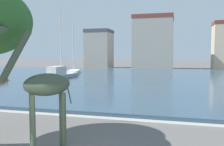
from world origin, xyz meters
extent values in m
cube|color=#334C60|center=(0.00, 27.53, 0.17)|extent=(91.93, 42.30, 0.34)
cube|color=#ADA89E|center=(0.00, 6.13, 0.06)|extent=(91.93, 0.50, 0.12)
cylinder|color=#3D4C38|center=(-0.50, 1.09, 1.07)|extent=(0.16, 0.16, 2.14)
cylinder|color=#3D4C38|center=(-0.76, 1.39, 1.07)|extent=(0.16, 0.16, 2.14)
cylinder|color=#3D4C38|center=(0.32, 1.79, 1.07)|extent=(0.16, 0.16, 2.14)
cylinder|color=#3D4C38|center=(0.05, 2.09, 1.07)|extent=(0.16, 0.16, 2.14)
ellipsoid|color=#3D4C38|center=(-0.22, 1.59, 2.44)|extent=(1.66, 1.55, 0.82)
cylinder|color=#3D4C38|center=(-1.00, 0.92, 3.46)|extent=(1.00, 0.90, 1.82)
cylinder|color=#3D4C38|center=(0.37, 2.10, 2.10)|extent=(0.21, 0.19, 0.86)
cube|color=white|center=(-12.41, 31.92, 0.39)|extent=(3.19, 5.88, 0.77)
ellipsoid|color=white|center=(-11.66, 29.34, 0.39)|extent=(2.01, 2.32, 0.73)
cube|color=silver|center=(-12.41, 31.92, 0.80)|extent=(3.13, 5.77, 0.06)
cylinder|color=silver|center=(-12.29, 31.51, 4.81)|extent=(0.12, 0.12, 8.08)
cylinder|color=silver|center=(-12.57, 32.46, 1.67)|extent=(0.63, 1.92, 0.08)
ellipsoid|color=orange|center=(-16.23, 18.57, 0.42)|extent=(2.23, 3.13, 0.80)
cube|color=#939399|center=(-10.93, 23.58, 0.37)|extent=(2.33, 8.14, 0.73)
ellipsoid|color=#939399|center=(-10.77, 27.41, 0.37)|extent=(1.91, 2.90, 0.70)
cube|color=#B1B1B5|center=(-10.93, 23.58, 0.76)|extent=(2.28, 7.98, 0.06)
cube|color=silver|center=(-10.95, 22.98, 1.36)|extent=(1.51, 2.88, 1.13)
cylinder|color=silver|center=(-10.90, 24.19, 5.00)|extent=(0.12, 0.12, 8.53)
cylinder|color=silver|center=(-10.96, 22.78, 1.63)|extent=(0.20, 2.82, 0.08)
cube|color=gray|center=(-14.58, 53.09, 4.47)|extent=(6.13, 6.29, 8.94)
cube|color=#42424C|center=(-14.58, 53.09, 9.34)|extent=(6.25, 6.41, 0.80)
cube|color=gray|center=(-0.71, 50.96, 5.75)|extent=(8.86, 7.89, 11.49)
cube|color=brown|center=(-0.71, 50.96, 11.89)|extent=(9.03, 8.05, 0.80)
camera|label=1|loc=(4.16, -6.09, 3.52)|focal=38.73mm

